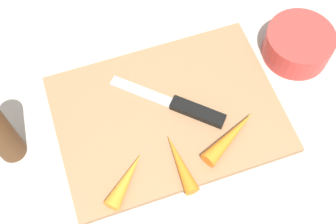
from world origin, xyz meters
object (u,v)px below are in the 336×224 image
(cutting_board, at_px, (168,114))
(carrot_medium, at_px, (180,163))
(small_bowl, at_px, (298,44))
(carrot_longest, at_px, (231,136))
(carrot_shortest, at_px, (126,180))
(knife, at_px, (190,109))

(cutting_board, xyz_separation_m, carrot_medium, (-0.01, -0.09, 0.02))
(small_bowl, bearing_deg, carrot_longest, -145.40)
(carrot_shortest, relative_size, carrot_longest, 0.81)
(cutting_board, bearing_deg, carrot_shortest, -136.40)
(carrot_medium, bearing_deg, carrot_longest, -83.84)
(knife, xyz_separation_m, carrot_longest, (0.04, -0.07, 0.01))
(carrot_medium, distance_m, small_bowl, 0.30)
(carrot_shortest, xyz_separation_m, small_bowl, (0.35, 0.14, 0.00))
(cutting_board, distance_m, small_bowl, 0.26)
(carrot_longest, height_order, small_bowl, small_bowl)
(knife, height_order, carrot_shortest, carrot_shortest)
(carrot_medium, height_order, carrot_longest, carrot_longest)
(carrot_medium, height_order, small_bowl, small_bowl)
(cutting_board, distance_m, carrot_longest, 0.11)
(small_bowl, bearing_deg, carrot_shortest, -158.63)
(carrot_medium, relative_size, carrot_longest, 0.87)
(knife, distance_m, carrot_medium, 0.10)
(carrot_longest, relative_size, small_bowl, 0.96)
(carrot_shortest, relative_size, small_bowl, 0.78)
(knife, xyz_separation_m, carrot_shortest, (-0.13, -0.08, 0.01))
(cutting_board, distance_m, knife, 0.04)
(carrot_medium, distance_m, carrot_shortest, 0.08)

